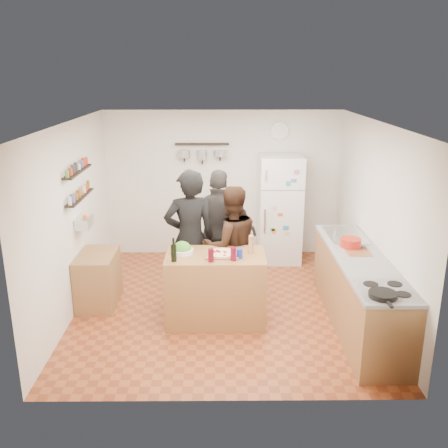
{
  "coord_description": "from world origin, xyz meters",
  "views": [
    {
      "loc": [
        -0.05,
        -6.29,
        3.14
      ],
      "look_at": [
        0.0,
        0.1,
        1.15
      ],
      "focal_mm": 40.0,
      "sensor_mm": 36.0,
      "label": 1
    }
  ],
  "objects_px": {
    "side_table": "(98,279)",
    "person_back": "(220,231)",
    "skillet": "(383,295)",
    "red_bowl": "(350,243)",
    "wall_clock": "(280,131)",
    "counter_run": "(359,292)",
    "person_left": "(190,238)",
    "wine_bottle": "(174,253)",
    "person_center": "(231,246)",
    "prep_island": "(216,288)",
    "fridge": "(280,209)",
    "salad_bowl": "(182,251)",
    "salt_canister": "(240,253)",
    "pepper_mill": "(251,246)"
  },
  "relations": [
    {
      "from": "prep_island",
      "to": "side_table",
      "type": "bearing_deg",
      "value": 163.01
    },
    {
      "from": "wine_bottle",
      "to": "person_center",
      "type": "xyz_separation_m",
      "value": [
        0.71,
        0.74,
        -0.18
      ]
    },
    {
      "from": "person_left",
      "to": "person_back",
      "type": "relative_size",
      "value": 1.06
    },
    {
      "from": "side_table",
      "to": "person_back",
      "type": "bearing_deg",
      "value": 15.95
    },
    {
      "from": "pepper_mill",
      "to": "person_center",
      "type": "height_order",
      "value": "person_center"
    },
    {
      "from": "pepper_mill",
      "to": "wall_clock",
      "type": "height_order",
      "value": "wall_clock"
    },
    {
      "from": "wine_bottle",
      "to": "skillet",
      "type": "xyz_separation_m",
      "value": [
        2.21,
        -1.04,
        -0.06
      ]
    },
    {
      "from": "wine_bottle",
      "to": "person_center",
      "type": "distance_m",
      "value": 1.04
    },
    {
      "from": "salad_bowl",
      "to": "pepper_mill",
      "type": "height_order",
      "value": "pepper_mill"
    },
    {
      "from": "counter_run",
      "to": "wall_clock",
      "type": "relative_size",
      "value": 8.77
    },
    {
      "from": "prep_island",
      "to": "person_back",
      "type": "xyz_separation_m",
      "value": [
        0.06,
        0.98,
        0.44
      ]
    },
    {
      "from": "wall_clock",
      "to": "skillet",
      "type": "bearing_deg",
      "value": -80.2
    },
    {
      "from": "pepper_mill",
      "to": "person_left",
      "type": "height_order",
      "value": "person_left"
    },
    {
      "from": "skillet",
      "to": "wall_clock",
      "type": "bearing_deg",
      "value": 99.8
    },
    {
      "from": "prep_island",
      "to": "wall_clock",
      "type": "relative_size",
      "value": 4.17
    },
    {
      "from": "salt_canister",
      "to": "pepper_mill",
      "type": "bearing_deg",
      "value": 48.58
    },
    {
      "from": "counter_run",
      "to": "wine_bottle",
      "type": "bearing_deg",
      "value": -177.68
    },
    {
      "from": "red_bowl",
      "to": "side_table",
      "type": "bearing_deg",
      "value": 175.92
    },
    {
      "from": "person_left",
      "to": "fridge",
      "type": "bearing_deg",
      "value": -142.63
    },
    {
      "from": "wall_clock",
      "to": "red_bowl",
      "type": "bearing_deg",
      "value": -72.71
    },
    {
      "from": "salad_bowl",
      "to": "counter_run",
      "type": "bearing_deg",
      "value": -4.51
    },
    {
      "from": "side_table",
      "to": "counter_run",
      "type": "bearing_deg",
      "value": -10.27
    },
    {
      "from": "person_left",
      "to": "fridge",
      "type": "distance_m",
      "value": 2.18
    },
    {
      "from": "side_table",
      "to": "wine_bottle",
      "type": "bearing_deg",
      "value": -32.48
    },
    {
      "from": "pepper_mill",
      "to": "person_left",
      "type": "relative_size",
      "value": 0.1
    },
    {
      "from": "person_left",
      "to": "red_bowl",
      "type": "bearing_deg",
      "value": 160.76
    },
    {
      "from": "pepper_mill",
      "to": "person_back",
      "type": "bearing_deg",
      "value": 112.91
    },
    {
      "from": "salad_bowl",
      "to": "fridge",
      "type": "xyz_separation_m",
      "value": [
        1.48,
        2.12,
        -0.04
      ]
    },
    {
      "from": "person_center",
      "to": "side_table",
      "type": "height_order",
      "value": "person_center"
    },
    {
      "from": "pepper_mill",
      "to": "side_table",
      "type": "distance_m",
      "value": 2.22
    },
    {
      "from": "pepper_mill",
      "to": "salt_canister",
      "type": "distance_m",
      "value": 0.23
    },
    {
      "from": "pepper_mill",
      "to": "counter_run",
      "type": "distance_m",
      "value": 1.48
    },
    {
      "from": "salad_bowl",
      "to": "pepper_mill",
      "type": "bearing_deg",
      "value": 0.0
    },
    {
      "from": "wine_bottle",
      "to": "red_bowl",
      "type": "xyz_separation_m",
      "value": [
        2.26,
        0.48,
        -0.04
      ]
    },
    {
      "from": "person_center",
      "to": "counter_run",
      "type": "height_order",
      "value": "person_center"
    },
    {
      "from": "person_left",
      "to": "side_table",
      "type": "xyz_separation_m",
      "value": [
        -1.28,
        -0.01,
        -0.59
      ]
    },
    {
      "from": "person_back",
      "to": "red_bowl",
      "type": "bearing_deg",
      "value": 167.3
    },
    {
      "from": "skillet",
      "to": "side_table",
      "type": "height_order",
      "value": "skillet"
    },
    {
      "from": "salt_canister",
      "to": "counter_run",
      "type": "height_order",
      "value": "salt_canister"
    },
    {
      "from": "salad_bowl",
      "to": "salt_canister",
      "type": "bearing_deg",
      "value": -13.28
    },
    {
      "from": "person_center",
      "to": "person_back",
      "type": "bearing_deg",
      "value": -87.2
    },
    {
      "from": "prep_island",
      "to": "fridge",
      "type": "distance_m",
      "value": 2.46
    },
    {
      "from": "pepper_mill",
      "to": "person_center",
      "type": "relative_size",
      "value": 0.12
    },
    {
      "from": "counter_run",
      "to": "wall_clock",
      "type": "bearing_deg",
      "value": 105.92
    },
    {
      "from": "side_table",
      "to": "skillet",
      "type": "bearing_deg",
      "value": -27.76
    },
    {
      "from": "person_left",
      "to": "person_back",
      "type": "distance_m",
      "value": 0.62
    },
    {
      "from": "prep_island",
      "to": "person_left",
      "type": "distance_m",
      "value": 0.79
    },
    {
      "from": "person_left",
      "to": "counter_run",
      "type": "height_order",
      "value": "person_left"
    },
    {
      "from": "red_bowl",
      "to": "wall_clock",
      "type": "distance_m",
      "value": 2.63
    },
    {
      "from": "pepper_mill",
      "to": "fridge",
      "type": "bearing_deg",
      "value": 73.89
    }
  ]
}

